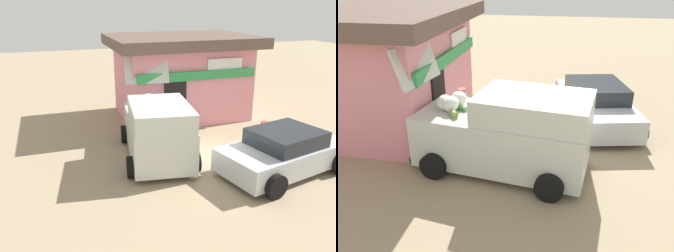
{
  "view_description": "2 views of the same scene",
  "coord_description": "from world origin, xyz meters",
  "views": [
    {
      "loc": [
        -4.24,
        -9.32,
        4.86
      ],
      "look_at": [
        -0.47,
        1.59,
        0.79
      ],
      "focal_mm": 37.67,
      "sensor_mm": 36.0,
      "label": 1
    },
    {
      "loc": [
        -8.38,
        -0.36,
        4.52
      ],
      "look_at": [
        -0.36,
        1.07,
        0.81
      ],
      "focal_mm": 36.76,
      "sensor_mm": 36.0,
      "label": 2
    }
  ],
  "objects": [
    {
      "name": "ground_plane",
      "position": [
        0.0,
        0.0,
        0.0
      ],
      "size": [
        60.0,
        60.0,
        0.0
      ],
      "primitive_type": "plane",
      "color": "#9E896B"
    },
    {
      "name": "storefront_bar",
      "position": [
        1.3,
        5.01,
        1.84
      ],
      "size": [
        6.1,
        4.63,
        3.52
      ],
      "color": "pink",
      "rests_on": "ground_plane"
    },
    {
      "name": "delivery_van",
      "position": [
        -1.09,
        0.91,
        0.99
      ],
      "size": [
        2.65,
        4.6,
        2.94
      ],
      "color": "silver",
      "rests_on": "ground_plane"
    },
    {
      "name": "parked_sedan",
      "position": [
        2.18,
        -1.34,
        0.64
      ],
      "size": [
        4.33,
        2.85,
        1.33
      ],
      "color": "#B2B7BC",
      "rests_on": "ground_plane"
    },
    {
      "name": "vendor_standing",
      "position": [
        0.13,
        2.38,
        0.91
      ],
      "size": [
        0.56,
        0.39,
        1.59
      ],
      "color": "navy",
      "rests_on": "ground_plane"
    },
    {
      "name": "customer_bending",
      "position": [
        -0.98,
        2.21,
        0.86
      ],
      "size": [
        0.68,
        0.75,
        1.42
      ],
      "color": "#4C4C51",
      "rests_on": "ground_plane"
    },
    {
      "name": "unloaded_banana_pile",
      "position": [
        -0.66,
        3.8,
        0.22
      ],
      "size": [
        0.83,
        0.96,
        0.47
      ],
      "color": "silver",
      "rests_on": "ground_plane"
    },
    {
      "name": "paint_bucket",
      "position": [
        3.66,
        1.86,
        0.2
      ],
      "size": [
        0.31,
        0.31,
        0.39
      ],
      "primitive_type": "cylinder",
      "color": "#BF3F33",
      "rests_on": "ground_plane"
    }
  ]
}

